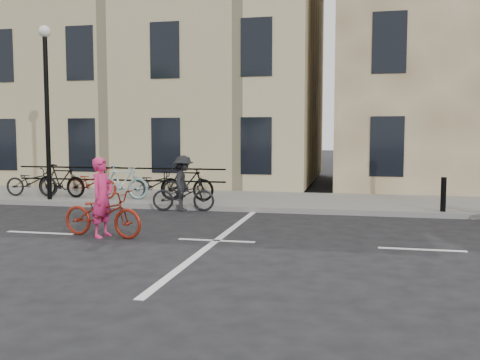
# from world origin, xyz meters

# --- Properties ---
(ground) EXTENTS (120.00, 120.00, 0.00)m
(ground) POSITION_xyz_m (0.00, 0.00, 0.00)
(ground) COLOR black
(ground) RESTS_ON ground
(sidewalk) EXTENTS (46.00, 4.00, 0.15)m
(sidewalk) POSITION_xyz_m (-4.00, 6.00, 0.07)
(sidewalk) COLOR slate
(sidewalk) RESTS_ON ground
(building_west) EXTENTS (20.00, 10.00, 10.00)m
(building_west) POSITION_xyz_m (-9.00, 13.00, 5.15)
(building_west) COLOR #C9BA87
(building_west) RESTS_ON sidewalk
(lamp_post) EXTENTS (0.36, 0.36, 5.28)m
(lamp_post) POSITION_xyz_m (-6.50, 4.40, 3.49)
(lamp_post) COLOR black
(lamp_post) RESTS_ON sidewalk
(bollard_east) EXTENTS (0.14, 0.14, 0.90)m
(bollard_east) POSITION_xyz_m (5.00, 4.25, 0.60)
(bollard_east) COLOR black
(bollard_east) RESTS_ON sidewalk
(parked_bikes) EXTENTS (7.25, 1.23, 1.05)m
(parked_bikes) POSITION_xyz_m (-4.92, 5.04, 0.65)
(parked_bikes) COLOR black
(parked_bikes) RESTS_ON sidewalk
(cyclist_pink) EXTENTS (1.97, 0.94, 1.68)m
(cyclist_pink) POSITION_xyz_m (-2.46, -0.10, 0.58)
(cyclist_pink) COLOR maroon
(cyclist_pink) RESTS_ON ground
(cyclist_dark) EXTENTS (1.83, 1.09, 1.57)m
(cyclist_dark) POSITION_xyz_m (-1.99, 3.90, 0.62)
(cyclist_dark) COLOR black
(cyclist_dark) RESTS_ON ground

